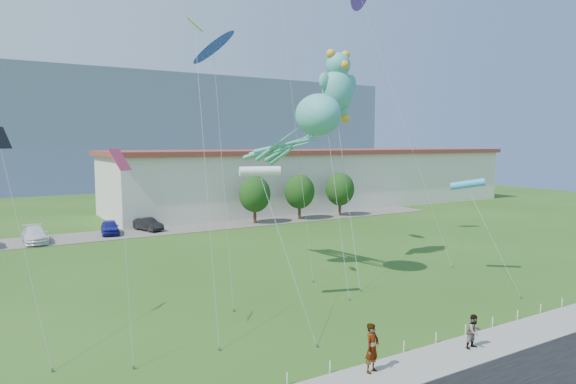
# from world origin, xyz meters

# --- Properties ---
(ground) EXTENTS (160.00, 160.00, 0.00)m
(ground) POSITION_xyz_m (0.00, 0.00, 0.00)
(ground) COLOR #294F16
(ground) RESTS_ON ground
(sidewalk) EXTENTS (80.00, 2.50, 0.10)m
(sidewalk) POSITION_xyz_m (0.00, -2.75, 0.05)
(sidewalk) COLOR gray
(sidewalk) RESTS_ON ground
(parking_strip) EXTENTS (70.00, 6.00, 0.06)m
(parking_strip) POSITION_xyz_m (0.00, 35.00, 0.03)
(parking_strip) COLOR #59544C
(parking_strip) RESTS_ON ground
(hill_ridge) EXTENTS (160.00, 50.00, 25.00)m
(hill_ridge) POSITION_xyz_m (0.00, 120.00, 12.50)
(hill_ridge) COLOR slate
(hill_ridge) RESTS_ON ground
(warehouse) EXTENTS (61.00, 15.00, 8.20)m
(warehouse) POSITION_xyz_m (26.00, 44.00, 4.12)
(warehouse) COLOR beige
(warehouse) RESTS_ON ground
(rope_fence) EXTENTS (26.05, 0.05, 0.50)m
(rope_fence) POSITION_xyz_m (0.00, -1.30, 0.25)
(rope_fence) COLOR white
(rope_fence) RESTS_ON ground
(tree_near) EXTENTS (3.60, 3.60, 5.47)m
(tree_near) POSITION_xyz_m (10.00, 34.00, 3.39)
(tree_near) COLOR #3F2B19
(tree_near) RESTS_ON ground
(tree_mid) EXTENTS (3.60, 3.60, 5.47)m
(tree_mid) POSITION_xyz_m (16.00, 34.00, 3.39)
(tree_mid) COLOR #3F2B19
(tree_mid) RESTS_ON ground
(tree_far) EXTENTS (3.60, 3.60, 5.47)m
(tree_far) POSITION_xyz_m (22.00, 34.00, 3.39)
(tree_far) COLOR #3F2B19
(tree_far) RESTS_ON ground
(pedestrian_left) EXTENTS (0.82, 0.65, 1.97)m
(pedestrian_left) POSITION_xyz_m (-3.64, -2.25, 1.09)
(pedestrian_left) COLOR gray
(pedestrian_left) RESTS_ON sidewalk
(pedestrian_right) EXTENTS (0.74, 0.58, 1.52)m
(pedestrian_right) POSITION_xyz_m (1.78, -2.75, 0.86)
(pedestrian_right) COLOR gray
(pedestrian_right) RESTS_ON sidewalk
(parked_car_white) EXTENTS (2.02, 4.97, 1.44)m
(parked_car_white) POSITION_xyz_m (-12.51, 34.42, 0.78)
(parked_car_white) COLOR white
(parked_car_white) RESTS_ON parking_strip
(parked_car_blue) EXTENTS (2.29, 4.33, 1.40)m
(parked_car_blue) POSITION_xyz_m (-5.63, 35.35, 0.76)
(parked_car_blue) COLOR navy
(parked_car_blue) RESTS_ON parking_strip
(parked_car_black) EXTENTS (2.51, 4.21, 1.31)m
(parked_car_black) POSITION_xyz_m (-1.79, 35.52, 0.72)
(parked_car_black) COLOR black
(parked_car_black) RESTS_ON parking_strip
(octopus_kite) EXTENTS (2.62, 11.21, 12.23)m
(octopus_kite) POSITION_xyz_m (1.73, 10.98, 10.03)
(octopus_kite) COLOR #45ABA5
(octopus_kite) RESTS_ON ground
(teddy_bear_kite) EXTENTS (3.91, 6.62, 15.70)m
(teddy_bear_kite) POSITION_xyz_m (5.49, 12.43, 13.30)
(teddy_bear_kite) COLOR #45ABA5
(teddy_bear_kite) RESTS_ON ground
(small_kite_purple) EXTENTS (1.80, 10.85, 22.64)m
(small_kite_purple) POSITION_xyz_m (12.05, 17.91, 21.30)
(small_kite_purple) COLOR #6730C3
(small_kite_purple) RESTS_ON ground
(small_kite_yellow) EXTENTS (2.56, 7.83, 16.12)m
(small_kite_yellow) POSITION_xyz_m (-6.29, 9.20, 13.55)
(small_kite_yellow) COLOR #C1E937
(small_kite_yellow) RESTS_ON ground
(small_kite_white) EXTENTS (0.59, 7.07, 8.09)m
(small_kite_white) POSITION_xyz_m (-3.70, 6.95, 7.60)
(small_kite_white) COLOR white
(small_kite_white) RESTS_ON ground
(small_kite_cyan) EXTENTS (1.37, 6.22, 6.83)m
(small_kite_cyan) POSITION_xyz_m (11.48, 5.83, 6.35)
(small_kite_cyan) COLOR #32A1E1
(small_kite_cyan) RESTS_ON ground
(small_kite_blue) EXTENTS (2.20, 5.94, 15.72)m
(small_kite_blue) POSITION_xyz_m (-3.89, 12.61, 14.72)
(small_kite_blue) COLOR blue
(small_kite_blue) RESTS_ON ground
(small_kite_black) EXTENTS (1.97, 5.76, 9.84)m
(small_kite_black) POSITION_xyz_m (-15.62, 9.08, 8.42)
(small_kite_black) COLOR black
(small_kite_black) RESTS_ON ground
(small_kite_pink) EXTENTS (1.29, 3.24, 8.87)m
(small_kite_pink) POSITION_xyz_m (-11.36, 5.41, 7.64)
(small_kite_pink) COLOR #F43658
(small_kite_pink) RESTS_ON ground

